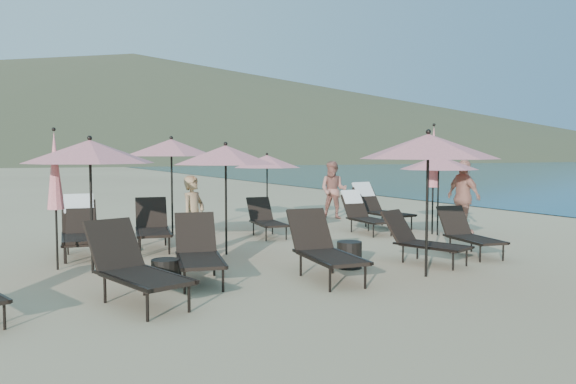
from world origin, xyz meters
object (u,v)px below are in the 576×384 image
side_table_0 (166,273)px  umbrella_open_4 (267,161)px  lounger_1 (134,266)px  umbrella_open_2 (439,163)px  lounger_5 (468,233)px  umbrella_open_0 (90,152)px  lounger_9 (266,219)px  umbrella_open_1 (226,155)px  side_table_1 (349,255)px  beachgoer_b (333,190)px  lounger_11 (378,206)px  umbrella_open_5 (428,147)px  beachgoer_a (193,217)px  lounger_6 (80,235)px  beachgoer_c (464,197)px  lounger_3 (324,248)px  umbrella_closed_1 (55,171)px  lounger_2 (199,251)px  lounger_10 (363,213)px  lounger_4 (422,239)px  umbrella_open_3 (171,148)px  lounger_8 (153,226)px  umbrella_closed_0 (433,157)px

side_table_0 → umbrella_open_4: bearing=52.2°
lounger_1 → umbrella_open_2: (7.88, 2.87, 1.28)m
lounger_5 → umbrella_open_0: bearing=177.5°
lounger_9 → umbrella_open_0: umbrella_open_0 is taller
umbrella_open_1 → umbrella_open_4: umbrella_open_1 is taller
side_table_0 → side_table_1: bearing=-2.2°
beachgoer_b → umbrella_open_0: bearing=-102.4°
lounger_11 → beachgoer_b: (-0.07, 2.20, 0.31)m
umbrella_open_5 → umbrella_open_1: bearing=123.1°
umbrella_open_0 → beachgoer_a: umbrella_open_0 is taller
umbrella_open_1 → beachgoer_b: size_ratio=1.27×
beachgoer_b → lounger_6: bearing=-112.6°
umbrella_open_4 → umbrella_open_5: bearing=-92.8°
lounger_5 → beachgoer_c: 2.99m
lounger_6 → lounger_1: bearing=-77.7°
umbrella_open_2 → umbrella_open_4: (-2.99, 3.38, 0.00)m
lounger_6 → umbrella_open_1: 3.23m
lounger_3 → umbrella_open_2: umbrella_open_2 is taller
umbrella_open_0 → side_table_1: umbrella_open_0 is taller
umbrella_closed_1 → beachgoer_b: 9.27m
lounger_2 → umbrella_open_5: (3.37, -1.42, 1.64)m
umbrella_open_1 → umbrella_closed_1: (-3.10, -0.01, -0.27)m
umbrella_open_5 → umbrella_closed_1: bearing=147.8°
lounger_3 → lounger_9: (1.11, 4.56, -0.07)m
lounger_5 → side_table_1: bearing=-169.1°
umbrella_open_4 → lounger_11: bearing=-28.1°
lounger_3 → lounger_10: lounger_3 is taller
lounger_4 → umbrella_open_3: size_ratio=0.71×
lounger_3 → lounger_11: 6.53m
umbrella_open_3 → umbrella_open_4: 2.83m
lounger_9 → side_table_1: (-0.30, -4.08, -0.19)m
lounger_9 → lounger_10: 2.51m
lounger_1 → umbrella_open_3: bearing=54.2°
lounger_8 → umbrella_open_1: bearing=-40.8°
umbrella_closed_1 → umbrella_open_2: bearing=0.6°
umbrella_closed_0 → side_table_1: umbrella_closed_0 is taller
lounger_6 → umbrella_open_3: bearing=46.9°
lounger_4 → lounger_10: (1.29, 3.72, 0.07)m
beachgoer_b → beachgoer_a: bearing=-98.0°
lounger_8 → lounger_10: size_ratio=1.11×
side_table_0 → lounger_1: bearing=-129.9°
umbrella_open_1 → umbrella_closed_1: 3.11m
umbrella_closed_0 → lounger_2: bearing=-161.9°
umbrella_open_1 → beachgoer_c: umbrella_open_1 is taller
lounger_3 → umbrella_open_5: umbrella_open_5 is taller
lounger_10 → beachgoer_b: bearing=75.0°
lounger_9 → umbrella_open_1: umbrella_open_1 is taller
lounger_1 → beachgoer_c: bearing=2.3°
lounger_5 → lounger_8: (-5.35, 3.60, 0.05)m
lounger_4 → beachgoer_b: 6.99m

